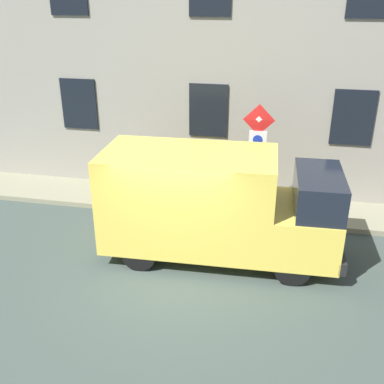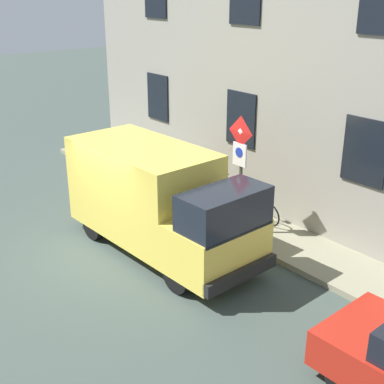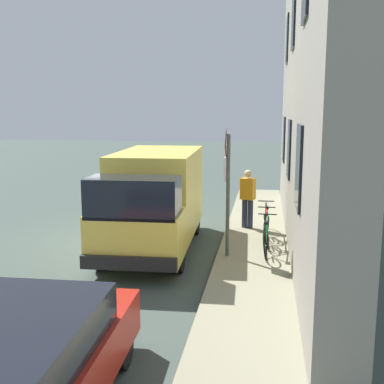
{
  "view_description": "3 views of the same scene",
  "coord_description": "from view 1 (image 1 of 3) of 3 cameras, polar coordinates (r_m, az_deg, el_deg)",
  "views": [
    {
      "loc": [
        -8.19,
        -2.13,
        5.72
      ],
      "look_at": [
        2.13,
        0.02,
        1.01
      ],
      "focal_mm": 42.43,
      "sensor_mm": 36.0,
      "label": 1
    },
    {
      "loc": [
        -5.67,
        -10.12,
        6.01
      ],
      "look_at": [
        2.25,
        -0.39,
        1.06
      ],
      "focal_mm": 48.97,
      "sensor_mm": 36.0,
      "label": 2
    },
    {
      "loc": [
        3.73,
        -12.58,
        3.61
      ],
      "look_at": [
        1.84,
        -0.42,
        1.47
      ],
      "focal_mm": 44.93,
      "sensor_mm": 36.0,
      "label": 3
    }
  ],
  "objects": [
    {
      "name": "bicycle_green",
      "position": [
        13.08,
        6.85,
        0.45
      ],
      "size": [
        0.46,
        1.71,
        0.89
      ],
      "rotation": [
        0.0,
        0.0,
        1.53
      ],
      "color": "black",
      "rests_on": "sidewalk_slab"
    },
    {
      "name": "pedestrian",
      "position": [
        12.79,
        -4.61,
        2.71
      ],
      "size": [
        0.47,
        0.39,
        1.72
      ],
      "rotation": [
        0.0,
        0.0,
        1.2
      ],
      "color": "#262B47",
      "rests_on": "sidewalk_slab"
    },
    {
      "name": "ground_plane",
      "position": [
        10.21,
        -2.37,
        -9.98
      ],
      "size": [
        80.0,
        80.0,
        0.0
      ],
      "primitive_type": "plane",
      "color": "#3C4842"
    },
    {
      "name": "delivery_van",
      "position": [
        10.19,
        2.93,
        -1.42
      ],
      "size": [
        2.19,
        5.4,
        2.5
      ],
      "rotation": [
        0.0,
        0.0,
        4.75
      ],
      "color": "#EDD04E",
      "rests_on": "ground_plane"
    },
    {
      "name": "sign_post_stacked",
      "position": [
        11.61,
        8.22,
        5.72
      ],
      "size": [
        0.15,
        0.56,
        2.92
      ],
      "color": "#474C47",
      "rests_on": "sidewalk_slab"
    },
    {
      "name": "sidewalk_slab",
      "position": [
        13.13,
        1.28,
        -1.39
      ],
      "size": [
        1.71,
        16.28,
        0.14
      ],
      "primitive_type": "cube",
      "color": "gray",
      "rests_on": "ground_plane"
    },
    {
      "name": "building_facade",
      "position": [
        13.15,
        2.45,
        16.75
      ],
      "size": [
        0.75,
        14.28,
        8.08
      ],
      "color": "gray",
      "rests_on": "ground_plane"
    },
    {
      "name": "bicycle_red",
      "position": [
        13.17,
        3.1,
        0.76
      ],
      "size": [
        0.46,
        1.71,
        0.89
      ],
      "rotation": [
        0.0,
        0.0,
        1.57
      ],
      "color": "black",
      "rests_on": "sidewalk_slab"
    },
    {
      "name": "bicycle_black",
      "position": [
        13.31,
        -0.59,
        1.07
      ],
      "size": [
        0.46,
        1.71,
        0.89
      ],
      "rotation": [
        0.0,
        0.0,
        1.61
      ],
      "color": "black",
      "rests_on": "sidewalk_slab"
    }
  ]
}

